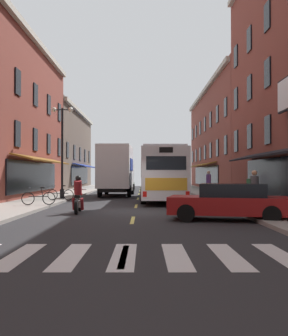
# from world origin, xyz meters

# --- Properties ---
(ground_plane) EXTENTS (34.80, 80.00, 0.10)m
(ground_plane) POSITION_xyz_m (0.00, 0.00, -0.05)
(ground_plane) COLOR #28282B
(lane_centre_dashes) EXTENTS (0.14, 73.90, 0.01)m
(lane_centre_dashes) POSITION_xyz_m (0.00, -0.25, 0.00)
(lane_centre_dashes) COLOR #DBCC4C
(lane_centre_dashes) RESTS_ON ground
(crosswalk_near) EXTENTS (7.10, 2.80, 0.01)m
(crosswalk_near) POSITION_xyz_m (0.00, -10.00, 0.00)
(crosswalk_near) COLOR silver
(crosswalk_near) RESTS_ON ground
(sidewalk_left) EXTENTS (3.00, 80.00, 0.14)m
(sidewalk_left) POSITION_xyz_m (-5.90, 0.00, 0.07)
(sidewalk_left) COLOR gray
(sidewalk_left) RESTS_ON ground
(sidewalk_right) EXTENTS (3.00, 80.00, 0.14)m
(sidewalk_right) POSITION_xyz_m (5.90, 0.00, 0.07)
(sidewalk_right) COLOR gray
(sidewalk_right) RESTS_ON ground
(transit_bus) EXTENTS (2.66, 11.99, 3.32)m
(transit_bus) POSITION_xyz_m (1.55, 7.96, 1.74)
(transit_bus) COLOR silver
(transit_bus) RESTS_ON ground
(box_truck) EXTENTS (2.61, 7.46, 3.88)m
(box_truck) POSITION_xyz_m (-1.73, 12.95, 1.99)
(box_truck) COLOR white
(box_truck) RESTS_ON ground
(sedan_near) EXTENTS (4.63, 2.71, 1.37)m
(sedan_near) POSITION_xyz_m (3.60, -3.59, 0.70)
(sedan_near) COLOR maroon
(sedan_near) RESTS_ON ground
(sedan_mid) EXTENTS (1.93, 4.77, 1.27)m
(sedan_mid) POSITION_xyz_m (-1.56, 23.30, 0.66)
(sedan_mid) COLOR #144723
(sedan_mid) RESTS_ON ground
(motorcycle_rider) EXTENTS (0.62, 2.07, 1.66)m
(motorcycle_rider) POSITION_xyz_m (-2.50, -0.74, 0.71)
(motorcycle_rider) COLOR black
(motorcycle_rider) RESTS_ON ground
(bicycle_near) EXTENTS (1.67, 0.57, 0.91)m
(bicycle_near) POSITION_xyz_m (-4.61, 5.60, 0.50)
(bicycle_near) COLOR black
(bicycle_near) RESTS_ON sidewalk_left
(bicycle_mid) EXTENTS (1.70, 0.48, 0.91)m
(bicycle_mid) POSITION_xyz_m (-5.00, 2.05, 0.50)
(bicycle_mid) COLOR black
(bicycle_mid) RESTS_ON sidewalk_left
(pedestrian_near) EXTENTS (0.53, 0.41, 1.74)m
(pedestrian_near) POSITION_xyz_m (5.12, -1.41, 1.06)
(pedestrian_near) COLOR #33663F
(pedestrian_near) RESTS_ON sidewalk_right
(pedestrian_mid) EXTENTS (0.36, 0.36, 1.84)m
(pedestrian_mid) POSITION_xyz_m (5.24, 11.18, 1.09)
(pedestrian_mid) COLOR navy
(pedestrian_mid) RESTS_ON sidewalk_right
(street_lamp_twin) EXTENTS (1.42, 0.32, 5.96)m
(street_lamp_twin) POSITION_xyz_m (-4.93, 7.55, 3.42)
(street_lamp_twin) COLOR black
(street_lamp_twin) RESTS_ON sidewalk_left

